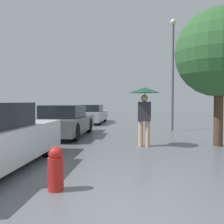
{
  "coord_description": "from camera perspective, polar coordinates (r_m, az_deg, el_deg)",
  "views": [
    {
      "loc": [
        -0.26,
        -2.98,
        1.37
      ],
      "look_at": [
        -1.0,
        4.6,
        1.04
      ],
      "focal_mm": 40.0,
      "sensor_mm": 36.0,
      "label": 1
    }
  ],
  "objects": [
    {
      "name": "parked_car_middle",
      "position": [
        10.03,
        -10.8,
        -2.14
      ],
      "size": [
        1.66,
        4.01,
        1.22
      ],
      "color": "#4C514C",
      "rests_on": "ground_plane"
    },
    {
      "name": "parked_car_farthest",
      "position": [
        15.93,
        -5.16,
        -0.52
      ],
      "size": [
        1.81,
        4.22,
        1.15
      ],
      "color": "#9EA3A8",
      "rests_on": "ground_plane"
    },
    {
      "name": "fire_hydrant",
      "position": [
        4.01,
        -12.74,
        -12.57
      ],
      "size": [
        0.24,
        0.24,
        0.68
      ],
      "color": "#B21E19",
      "rests_on": "ground_plane"
    },
    {
      "name": "street_lamp",
      "position": [
        12.19,
        13.73,
        10.48
      ],
      "size": [
        0.26,
        0.26,
        5.19
      ],
      "color": "#515456",
      "rests_on": "ground_plane"
    },
    {
      "name": "ground_plane",
      "position": [
        3.29,
        10.4,
        -22.23
      ],
      "size": [
        60.0,
        60.0,
        0.0
      ],
      "primitive_type": "plane",
      "color": "#565B60"
    },
    {
      "name": "pedestrian",
      "position": [
        7.58,
        7.4,
        2.54
      ],
      "size": [
        0.94,
        0.94,
        1.79
      ],
      "color": "tan",
      "rests_on": "ground_plane"
    },
    {
      "name": "tree",
      "position": [
        8.41,
        23.36,
        12.27
      ],
      "size": [
        2.67,
        2.67,
        4.18
      ],
      "color": "#473323",
      "rests_on": "ground_plane"
    }
  ]
}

